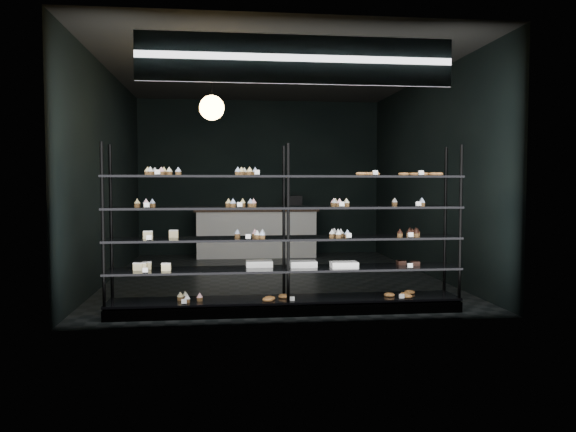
{
  "coord_description": "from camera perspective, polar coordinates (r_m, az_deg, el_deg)",
  "views": [
    {
      "loc": [
        -0.77,
        -8.75,
        1.47
      ],
      "look_at": [
        0.02,
        -1.9,
        1.07
      ],
      "focal_mm": 35.0,
      "sensor_mm": 36.0,
      "label": 1
    }
  ],
  "objects": [
    {
      "name": "room",
      "position": [
        8.79,
        -1.56,
        4.14
      ],
      "size": [
        5.01,
        6.01,
        3.2
      ],
      "color": "black",
      "rests_on": "ground"
    },
    {
      "name": "display_shelf",
      "position": [
        6.39,
        -0.36,
        -4.25
      ],
      "size": [
        4.0,
        0.5,
        1.91
      ],
      "color": "black",
      "rests_on": "room"
    },
    {
      "name": "signage",
      "position": [
        6.01,
        0.97,
        15.59
      ],
      "size": [
        3.3,
        0.05,
        0.5
      ],
      "color": "#0C123E",
      "rests_on": "room"
    },
    {
      "name": "pendant_lamp",
      "position": [
        7.44,
        -7.75,
        10.85
      ],
      "size": [
        0.32,
        0.32,
        0.89
      ],
      "color": "black",
      "rests_on": "room"
    },
    {
      "name": "service_counter",
      "position": [
        11.31,
        -3.19,
        -1.62
      ],
      "size": [
        2.45,
        0.65,
        1.23
      ],
      "color": "beige",
      "rests_on": "room"
    }
  ]
}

